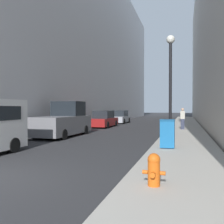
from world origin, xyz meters
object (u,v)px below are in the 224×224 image
trash_bin (167,133)px  parked_sedan_near (104,120)px  parked_sedan_far (120,117)px  lamppost (170,75)px  pickup_truck (63,122)px  fire_hydrant (154,169)px  pedestrian_on_sidewalk (183,119)px

trash_bin → parked_sedan_near: bearing=119.5°
trash_bin → parked_sedan_far: size_ratio=0.27×
lamppost → pickup_truck: lamppost is taller
lamppost → parked_sedan_near: lamppost is taller
fire_hydrant → pedestrian_on_sidewalk: (0.45, 15.67, 0.50)m
lamppost → pedestrian_on_sidewalk: (0.65, 5.92, -2.86)m
pickup_truck → parked_sedan_far: size_ratio=1.19×
parked_sedan_near → pedestrian_on_sidewalk: 7.96m
pickup_truck → trash_bin: bearing=-30.2°
pickup_truck → lamppost: bearing=0.5°
parked_sedan_far → parked_sedan_near: bearing=-89.4°
parked_sedan_near → trash_bin: bearing=-60.5°
pickup_truck → pedestrian_on_sidewalk: (7.73, 5.99, 0.06)m
fire_hydrant → pedestrian_on_sidewalk: 15.69m
pickup_truck → parked_sedan_near: pickup_truck is taller
lamppost → pickup_truck: (-7.07, -0.07, -2.92)m
parked_sedan_near → fire_hydrant: bearing=-68.3°
trash_bin → lamppost: 5.26m
lamppost → pedestrian_on_sidewalk: 6.61m
parked_sedan_near → lamppost: bearing=-49.8°
lamppost → trash_bin: bearing=-88.3°
pickup_truck → parked_sedan_far: (0.05, 15.10, -0.24)m
lamppost → parked_sedan_near: (-6.95, 8.24, -3.15)m
pedestrian_on_sidewalk → parked_sedan_far: bearing=130.1°
trash_bin → lamppost: lamppost is taller
pickup_truck → pedestrian_on_sidewalk: pickup_truck is taller
fire_hydrant → parked_sedan_far: size_ratio=0.16×
fire_hydrant → pedestrian_on_sidewalk: bearing=88.3°
trash_bin → parked_sedan_far: 20.56m
pickup_truck → fire_hydrant: bearing=-53.1°
fire_hydrant → parked_sedan_near: 19.36m
trash_bin → pickup_truck: pickup_truck is taller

